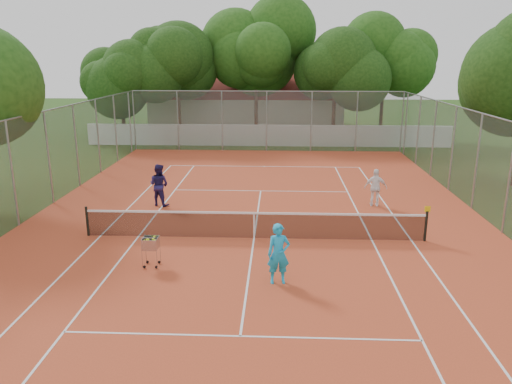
{
  "coord_description": "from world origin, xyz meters",
  "views": [
    {
      "loc": [
        0.82,
        -16.51,
        6.21
      ],
      "look_at": [
        0.0,
        1.5,
        1.3
      ],
      "focal_mm": 35.0,
      "sensor_mm": 36.0,
      "label": 1
    }
  ],
  "objects_px": {
    "player_near": "(279,254)",
    "ball_hopper": "(151,251)",
    "clubhouse": "(248,102)",
    "player_far_left": "(159,185)",
    "player_far_right": "(376,188)",
    "tennis_net": "(254,225)"
  },
  "relations": [
    {
      "from": "tennis_net",
      "to": "ball_hopper",
      "type": "relative_size",
      "value": 11.8
    },
    {
      "from": "player_near",
      "to": "ball_hopper",
      "type": "bearing_deg",
      "value": 158.29
    },
    {
      "from": "clubhouse",
      "to": "player_near",
      "type": "relative_size",
      "value": 9.43
    },
    {
      "from": "tennis_net",
      "to": "player_near",
      "type": "xyz_separation_m",
      "value": [
        0.86,
        -3.53,
        0.38
      ]
    },
    {
      "from": "player_far_left",
      "to": "ball_hopper",
      "type": "relative_size",
      "value": 1.8
    },
    {
      "from": "tennis_net",
      "to": "player_far_right",
      "type": "bearing_deg",
      "value": 40.1
    },
    {
      "from": "clubhouse",
      "to": "player_near",
      "type": "xyz_separation_m",
      "value": [
        2.86,
        -32.53,
        -1.31
      ]
    },
    {
      "from": "player_near",
      "to": "player_far_left",
      "type": "xyz_separation_m",
      "value": [
        -5.11,
        7.39,
        0.03
      ]
    },
    {
      "from": "player_far_left",
      "to": "clubhouse",
      "type": "bearing_deg",
      "value": -74.55
    },
    {
      "from": "tennis_net",
      "to": "player_far_left",
      "type": "distance_m",
      "value": 5.75
    },
    {
      "from": "tennis_net",
      "to": "player_far_left",
      "type": "xyz_separation_m",
      "value": [
        -4.25,
        3.85,
        0.41
      ]
    },
    {
      "from": "clubhouse",
      "to": "ball_hopper",
      "type": "height_order",
      "value": "clubhouse"
    },
    {
      "from": "player_near",
      "to": "tennis_net",
      "type": "bearing_deg",
      "value": 96.01
    },
    {
      "from": "tennis_net",
      "to": "player_far_right",
      "type": "height_order",
      "value": "player_far_right"
    },
    {
      "from": "player_near",
      "to": "clubhouse",
      "type": "bearing_deg",
      "value": 87.35
    },
    {
      "from": "player_near",
      "to": "ball_hopper",
      "type": "height_order",
      "value": "player_near"
    },
    {
      "from": "tennis_net",
      "to": "clubhouse",
      "type": "height_order",
      "value": "clubhouse"
    },
    {
      "from": "player_near",
      "to": "ball_hopper",
      "type": "xyz_separation_m",
      "value": [
        -3.86,
        0.97,
        -0.37
      ]
    },
    {
      "from": "clubhouse",
      "to": "ball_hopper",
      "type": "xyz_separation_m",
      "value": [
        -1.0,
        -31.57,
        -1.68
      ]
    },
    {
      "from": "player_near",
      "to": "ball_hopper",
      "type": "relative_size",
      "value": 1.73
    },
    {
      "from": "player_far_left",
      "to": "player_far_right",
      "type": "height_order",
      "value": "player_far_left"
    },
    {
      "from": "player_far_right",
      "to": "player_far_left",
      "type": "bearing_deg",
      "value": 10.56
    }
  ]
}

